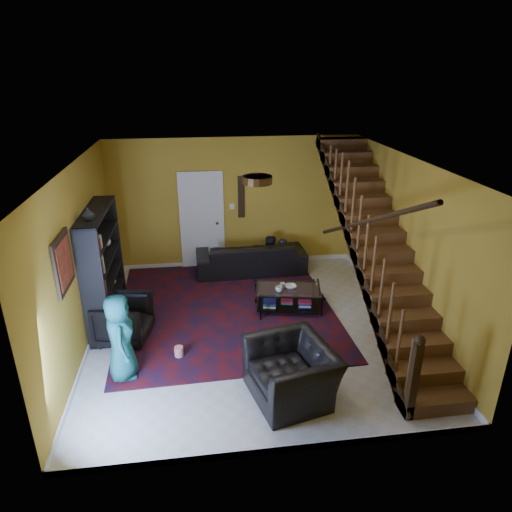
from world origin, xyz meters
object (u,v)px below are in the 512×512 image
at_px(sofa, 251,257).
at_px(armchair_left, 124,319).
at_px(coffee_table, 288,298).
at_px(armchair_right, 291,372).
at_px(bookshelf, 104,270).

bearing_deg(sofa, armchair_left, 43.97).
bearing_deg(coffee_table, sofa, 104.28).
bearing_deg(sofa, armchair_right, 89.26).
relative_size(sofa, armchair_right, 2.01).
relative_size(sofa, coffee_table, 1.83).
xyz_separation_m(armchair_left, coffee_table, (2.80, 0.58, -0.11)).
height_order(armchair_left, coffee_table, armchair_left).
distance_m(bookshelf, sofa, 3.25).
relative_size(bookshelf, armchair_left, 2.48).
distance_m(sofa, coffee_table, 1.83).
bearing_deg(armchair_left, bookshelf, 39.44).
bearing_deg(sofa, coffee_table, 103.18).
height_order(bookshelf, coffee_table, bookshelf).
height_order(armchair_right, coffee_table, armchair_right).
distance_m(bookshelf, coffee_table, 3.24).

